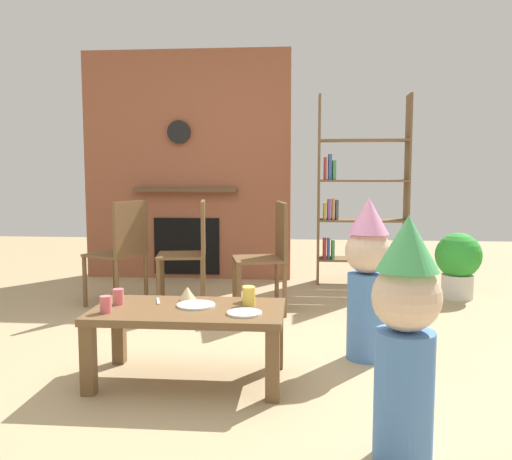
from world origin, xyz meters
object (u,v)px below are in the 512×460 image
paper_cup_far_left (248,294)px  paper_cup_center (106,304)px  child_in_pink (367,275)px  potted_plant_tall (458,262)px  coffee_table (188,320)px  paper_plate_front (196,305)px  dining_chair_left (123,247)px  dining_chair_right (270,250)px  paper_plate_rear (244,313)px  paper_cup_near_left (249,296)px  birthday_cake_slice (187,293)px  paper_cup_near_right (118,297)px  dining_chair_middle (192,247)px  child_with_cone_hat (405,333)px  bookshelf (355,198)px

paper_cup_far_left → paper_cup_center: bearing=-156.2°
child_in_pink → potted_plant_tall: size_ratio=1.67×
coffee_table → paper_plate_front: (0.04, 0.04, 0.07)m
dining_chair_left → dining_chair_right: size_ratio=1.00×
paper_plate_rear → paper_cup_near_left: bearing=88.6°
paper_cup_near_left → potted_plant_tall: (1.69, 2.07, -0.12)m
birthday_cake_slice → potted_plant_tall: size_ratio=0.17×
paper_cup_near_right → dining_chair_middle: dining_chair_middle is taller
child_with_cone_hat → dining_chair_left: 3.05m
bookshelf → birthday_cake_slice: 2.86m
bookshelf → paper_plate_front: bookshelf is taller
birthday_cake_slice → dining_chair_left: (-0.85, 1.42, 0.07)m
birthday_cake_slice → dining_chair_right: dining_chair_right is taller
child_with_cone_hat → paper_cup_far_left: bearing=-16.3°
paper_cup_far_left → child_in_pink: child_in_pink is taller
paper_cup_far_left → dining_chair_right: dining_chair_right is taller
paper_plate_front → potted_plant_tall: (1.98, 2.12, -0.08)m
paper_plate_front → birthday_cake_slice: bearing=117.3°
dining_chair_left → dining_chair_middle: same height
child_in_pink → dining_chair_right: bearing=-82.4°
coffee_table → child_with_cone_hat: size_ratio=1.06×
paper_cup_far_left → dining_chair_left: 1.88m
paper_cup_near_right → dining_chair_right: (0.76, 1.47, 0.06)m
bookshelf → birthday_cake_slice: bookshelf is taller
paper_cup_near_left → child_with_cone_hat: size_ratio=0.10×
birthday_cake_slice → dining_chair_right: bearing=73.1°
paper_cup_near_left → coffee_table: bearing=-163.7°
bookshelf → paper_cup_near_right: 3.15m
paper_cup_center → bookshelf: bearing=61.8°
paper_cup_far_left → dining_chair_right: size_ratio=0.10×
coffee_table → paper_cup_near_right: (-0.41, 0.05, 0.11)m
bookshelf → paper_cup_center: bearing=-118.2°
paper_cup_center → dining_chair_left: size_ratio=0.10×
paper_cup_center → birthday_cake_slice: 0.50m
dining_chair_middle → coffee_table: bearing=91.5°
dining_chair_left → child_in_pink: bearing=172.5°
paper_cup_near_right → birthday_cake_slice: size_ratio=0.87×
paper_plate_rear → child_in_pink: child_in_pink is taller
paper_cup_near_left → potted_plant_tall: size_ratio=0.17×
paper_cup_near_left → dining_chair_left: bearing=128.7°
paper_cup_near_right → potted_plant_tall: 3.22m
paper_cup_center → paper_plate_rear: bearing=2.4°
dining_chair_middle → dining_chair_right: same height
dining_chair_left → paper_plate_front: bearing=144.6°
bookshelf → child_with_cone_hat: bearing=-91.9°
coffee_table → potted_plant_tall: potted_plant_tall is taller
paper_cup_center → child_with_cone_hat: child_with_cone_hat is taller
paper_cup_far_left → potted_plant_tall: size_ratio=0.15×
birthday_cake_slice → child_with_cone_hat: size_ratio=0.10×
dining_chair_left → potted_plant_tall: (2.91, 0.55, -0.18)m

